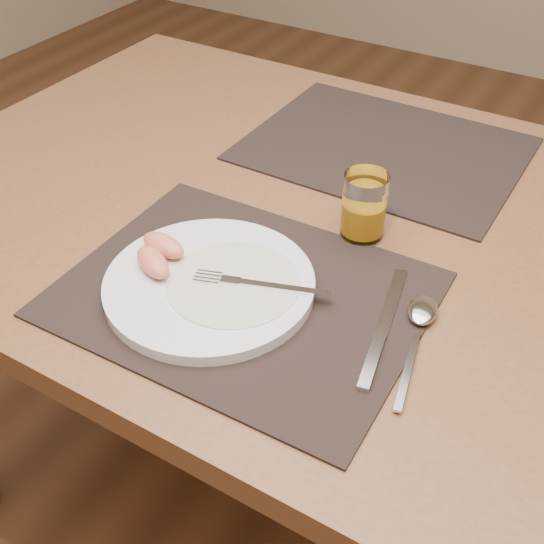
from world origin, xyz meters
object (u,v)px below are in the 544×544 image
at_px(knife, 381,335).
at_px(juice_glass, 364,208).
at_px(table, 336,261).
at_px(placemat_far, 384,149).
at_px(fork, 249,283).
at_px(plate, 210,284).
at_px(spoon, 421,318).
at_px(placemat_near, 243,294).

xyz_separation_m(knife, juice_glass, (-0.11, 0.18, 0.04)).
bearing_deg(table, placemat_far, 96.36).
xyz_separation_m(table, fork, (-0.02, -0.22, 0.11)).
relative_size(plate, juice_glass, 2.87).
height_order(placemat_far, knife, knife).
bearing_deg(fork, spoon, 17.13).
xyz_separation_m(placemat_near, knife, (0.18, 0.02, 0.00)).
relative_size(table, placemat_far, 3.11).
bearing_deg(placemat_far, spoon, -60.52).
xyz_separation_m(plate, juice_glass, (0.11, 0.21, 0.03)).
bearing_deg(knife, placemat_far, 113.14).
relative_size(table, juice_glass, 14.89).
relative_size(spoon, juice_glass, 2.04).
xyz_separation_m(table, spoon, (0.19, -0.15, 0.09)).
bearing_deg(plate, placemat_far, 84.68).
xyz_separation_m(plate, spoon, (0.25, 0.08, -0.00)).
bearing_deg(placemat_near, fork, 16.33).
height_order(placemat_near, plate, plate).
xyz_separation_m(placemat_far, plate, (-0.04, -0.46, 0.01)).
bearing_deg(placemat_near, table, 83.16).
bearing_deg(placemat_near, plate, -158.29).
height_order(placemat_near, placemat_far, same).
distance_m(placemat_near, plate, 0.04).
bearing_deg(plate, table, 74.17).
distance_m(table, placemat_far, 0.24).
bearing_deg(spoon, fork, -162.87).
bearing_deg(knife, fork, -175.13).
height_order(plate, knife, plate).
relative_size(table, spoon, 7.32).
bearing_deg(plate, placemat_near, 21.71).
bearing_deg(table, knife, -52.40).
xyz_separation_m(table, juice_glass, (0.05, -0.02, 0.13)).
relative_size(fork, knife, 0.78).
distance_m(placemat_near, knife, 0.18).
xyz_separation_m(plate, knife, (0.22, 0.03, -0.01)).
distance_m(fork, juice_glass, 0.21).
distance_m(fork, spoon, 0.22).
bearing_deg(spoon, placemat_far, 119.48).
distance_m(plate, juice_glass, 0.24).
distance_m(table, juice_glass, 0.14).
xyz_separation_m(fork, knife, (0.17, 0.01, -0.02)).
relative_size(placemat_far, knife, 2.06).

